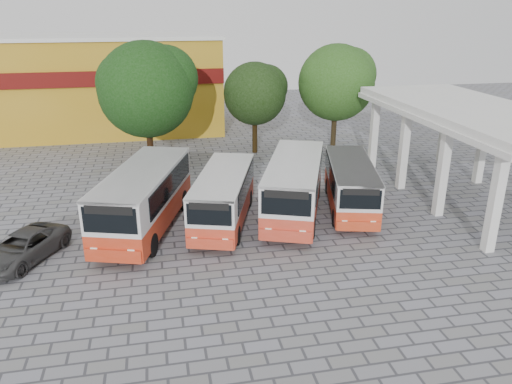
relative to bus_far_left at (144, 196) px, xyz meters
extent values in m
plane|color=slate|center=(7.54, -3.05, -1.80)|extent=(90.00, 90.00, 0.00)
cube|color=silver|center=(15.39, -5.55, 0.70)|extent=(0.45, 0.45, 5.00)
cube|color=silver|center=(15.39, 7.45, 0.70)|extent=(0.45, 0.45, 5.00)
cube|color=silver|center=(20.69, 7.45, 0.70)|extent=(0.45, 0.45, 5.00)
cube|color=silver|center=(18.04, 0.95, 3.40)|extent=(6.60, 15.60, 0.40)
cube|color=silver|center=(18.04, 0.95, 3.05)|extent=(6.80, 15.80, 0.30)
cube|color=#AC8017|center=(-3.46, 22.95, 2.20)|extent=(20.00, 10.00, 8.00)
cube|color=#590C0A|center=(-3.46, 17.85, 3.40)|extent=(20.00, 0.20, 1.20)
cube|color=silver|center=(-3.46, 22.95, 6.35)|extent=(20.40, 10.40, 0.30)
cube|color=red|center=(0.00, 0.01, -0.83)|extent=(5.06, 8.98, 1.13)
cube|color=silver|center=(0.00, 0.01, 0.52)|extent=(5.06, 8.98, 1.58)
cube|color=silver|center=(0.00, 0.01, 1.25)|extent=(5.11, 8.99, 0.13)
cube|color=black|center=(-1.31, 0.01, 0.54)|extent=(2.20, 6.78, 1.13)
cube|color=black|center=(1.31, 0.01, 0.54)|extent=(2.20, 6.78, 1.13)
cube|color=black|center=(0.00, -4.31, 0.54)|extent=(2.22, 0.75, 1.13)
cube|color=black|center=(0.00, -4.31, 0.99)|extent=(1.96, 0.68, 0.37)
cylinder|color=black|center=(-1.16, -2.78, -1.27)|extent=(0.30, 1.07, 1.07)
cylinder|color=black|center=(1.16, -2.78, -1.27)|extent=(0.30, 1.07, 1.07)
cylinder|color=black|center=(-1.16, 2.81, -1.27)|extent=(0.30, 1.07, 1.07)
cylinder|color=black|center=(1.16, 2.81, -1.27)|extent=(0.30, 1.07, 1.07)
cube|color=red|center=(3.95, -0.01, -0.96)|extent=(4.37, 7.77, 0.98)
cube|color=silver|center=(3.95, -0.01, 0.21)|extent=(4.37, 7.77, 1.37)
cube|color=silver|center=(3.95, -0.01, 0.84)|extent=(4.41, 7.79, 0.11)
cube|color=black|center=(2.82, -0.01, 0.23)|extent=(1.89, 5.87, 0.98)
cube|color=black|center=(5.09, -0.01, 0.23)|extent=(1.89, 5.87, 0.98)
cube|color=black|center=(3.95, -3.76, 0.23)|extent=(1.92, 0.65, 0.98)
cube|color=black|center=(3.95, -3.76, 0.62)|extent=(1.70, 0.59, 0.32)
cylinder|color=black|center=(2.95, -2.43, -1.34)|extent=(0.26, 0.93, 0.93)
cylinder|color=black|center=(4.96, -2.43, -1.34)|extent=(0.26, 0.93, 0.93)
cylinder|color=black|center=(2.95, 2.41, -1.34)|extent=(0.26, 0.93, 0.93)
cylinder|color=black|center=(4.96, 2.41, -1.34)|extent=(0.26, 0.93, 0.93)
cube|color=red|center=(7.78, 0.32, -0.85)|extent=(5.33, 8.74, 1.10)
cube|color=silver|center=(7.78, 0.32, 0.47)|extent=(5.33, 8.74, 1.54)
cube|color=silver|center=(7.78, 0.32, 1.17)|extent=(5.37, 8.75, 0.13)
cube|color=black|center=(6.50, 0.32, 0.48)|extent=(2.50, 6.49, 1.10)
cube|color=black|center=(9.06, 0.32, 0.48)|extent=(2.50, 6.49, 1.10)
cube|color=black|center=(7.78, -3.90, 0.48)|extent=(2.13, 0.85, 1.10)
cube|color=black|center=(7.78, -3.90, 0.92)|extent=(1.88, 0.76, 0.36)
cylinder|color=black|center=(6.65, -2.41, -1.28)|extent=(0.29, 1.05, 1.05)
cylinder|color=black|center=(8.91, -2.41, -1.28)|extent=(0.29, 1.05, 1.05)
cylinder|color=black|center=(6.65, 3.05, -1.28)|extent=(0.29, 1.05, 1.05)
cylinder|color=black|center=(8.91, 3.05, -1.28)|extent=(0.29, 1.05, 1.05)
cube|color=red|center=(11.01, 0.47, -0.98)|extent=(3.96, 7.60, 0.96)
cube|color=silver|center=(11.01, 0.47, 0.17)|extent=(3.96, 7.60, 1.34)
cube|color=silver|center=(11.01, 0.47, 0.78)|extent=(4.00, 7.61, 0.11)
cube|color=black|center=(9.89, 0.47, 0.18)|extent=(1.57, 5.83, 0.96)
cube|color=black|center=(12.12, 0.47, 0.18)|extent=(1.57, 5.83, 0.96)
cube|color=black|center=(11.01, -3.19, 0.18)|extent=(1.91, 0.55, 0.96)
cube|color=black|center=(11.01, -3.19, 0.56)|extent=(1.69, 0.50, 0.31)
cylinder|color=black|center=(10.02, -1.90, -1.35)|extent=(0.25, 0.91, 0.91)
cylinder|color=black|center=(11.99, -1.90, -1.35)|extent=(0.25, 0.91, 0.91)
cylinder|color=black|center=(10.02, 2.84, -1.35)|extent=(0.25, 0.91, 0.91)
cylinder|color=black|center=(11.99, 2.84, -1.35)|extent=(0.25, 0.91, 0.91)
cylinder|color=black|center=(0.31, 10.91, 0.18)|extent=(0.43, 0.43, 3.97)
sphere|color=black|center=(0.31, 10.91, 3.51)|extent=(6.45, 6.45, 6.45)
sphere|color=black|center=(1.60, 11.21, 4.16)|extent=(4.52, 4.52, 4.52)
sphere|color=black|center=(-0.82, 10.71, 4.00)|extent=(4.19, 4.19, 4.19)
cylinder|color=black|center=(8.13, 12.77, -0.19)|extent=(0.38, 0.38, 3.23)
sphere|color=black|center=(8.13, 12.77, 2.70)|extent=(4.64, 4.64, 4.64)
sphere|color=black|center=(9.06, 13.07, 3.16)|extent=(3.25, 3.25, 3.25)
sphere|color=black|center=(7.32, 12.57, 3.04)|extent=(3.02, 3.02, 3.02)
cylinder|color=#2E2313|center=(14.28, 12.30, 0.09)|extent=(0.40, 0.40, 3.79)
sphere|color=#1F4710|center=(14.28, 12.30, 3.39)|extent=(5.71, 5.71, 5.71)
sphere|color=#1F4710|center=(15.42, 12.60, 3.96)|extent=(3.99, 3.99, 3.99)
sphere|color=#1F4710|center=(13.28, 12.10, 3.82)|extent=(3.71, 3.71, 3.71)
imported|color=#373737|center=(-5.30, -2.32, -1.17)|extent=(4.00, 5.02, 1.27)
camera|label=1|loc=(0.87, -23.62, 8.77)|focal=35.00mm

